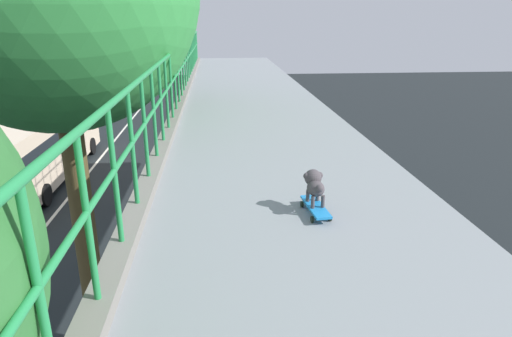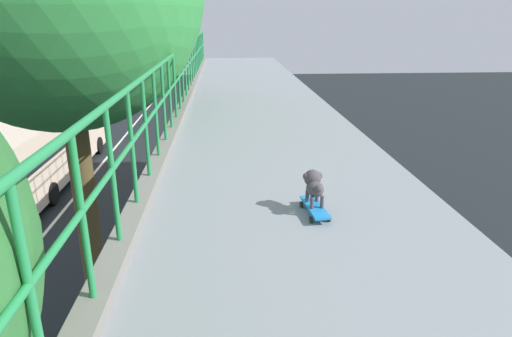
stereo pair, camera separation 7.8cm
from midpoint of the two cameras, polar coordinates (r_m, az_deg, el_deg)
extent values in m
cylinder|color=#238847|center=(2.02, -28.25, -1.38)|extent=(0.06, 36.60, 0.06)
cylinder|color=#238847|center=(2.22, -26.25, -13.29)|extent=(0.04, 36.60, 0.04)
cylinder|color=#238847|center=(2.25, -26.05, -14.47)|extent=(0.04, 0.04, 1.08)
cylinder|color=#238847|center=(2.88, -20.63, -6.21)|extent=(0.04, 0.04, 1.08)
cylinder|color=#238847|center=(3.57, -17.33, -1.00)|extent=(0.04, 0.04, 1.08)
cylinder|color=#238847|center=(4.28, -15.12, 2.51)|extent=(0.04, 0.04, 1.08)
cylinder|color=#238847|center=(5.02, -13.54, 5.00)|extent=(0.04, 0.04, 1.08)
cylinder|color=#238847|center=(5.76, -12.36, 6.85)|extent=(0.04, 0.04, 1.08)
cylinder|color=#238847|center=(6.50, -11.44, 8.28)|extent=(0.04, 0.04, 1.08)
cylinder|color=#238847|center=(7.26, -10.71, 9.40)|extent=(0.04, 0.04, 1.08)
cylinder|color=#238847|center=(8.01, -10.11, 10.32)|extent=(0.04, 0.04, 1.08)
cylinder|color=#238847|center=(8.77, -9.62, 11.08)|extent=(0.04, 0.04, 1.08)
cylinder|color=#238847|center=(9.53, -9.20, 11.71)|extent=(0.04, 0.04, 1.08)
cylinder|color=#238847|center=(10.29, -8.84, 12.25)|extent=(0.04, 0.04, 1.08)
cylinder|color=#238847|center=(11.05, -8.53, 12.72)|extent=(0.04, 0.04, 1.08)
cylinder|color=#238847|center=(11.82, -8.26, 13.12)|extent=(0.04, 0.04, 1.08)
cylinder|color=#238847|center=(12.58, -8.02, 13.48)|extent=(0.04, 0.04, 1.08)
cylinder|color=#238847|center=(13.35, -7.80, 13.80)|extent=(0.04, 0.04, 1.08)
cylinder|color=#238847|center=(14.11, -7.61, 14.08)|extent=(0.04, 0.04, 1.08)
cylinder|color=#238847|center=(14.88, -7.44, 14.33)|extent=(0.04, 0.04, 1.08)
cylinder|color=#238847|center=(15.64, -7.29, 14.56)|extent=(0.04, 0.04, 1.08)
cylinder|color=#238847|center=(16.41, -7.15, 14.76)|extent=(0.04, 0.04, 1.08)
cylinder|color=#238847|center=(17.18, -7.02, 14.95)|extent=(0.04, 0.04, 1.08)
cylinder|color=#238847|center=(17.94, -6.90, 15.12)|extent=(0.04, 0.04, 1.08)
cylinder|color=#238847|center=(18.71, -6.79, 15.28)|extent=(0.04, 0.04, 1.08)
cylinder|color=#238847|center=(19.48, -6.69, 15.42)|extent=(0.04, 0.04, 1.08)
cube|color=beige|center=(23.58, -25.20, 2.84)|extent=(2.53, 11.87, 2.93)
cube|color=black|center=(23.45, -25.37, 4.04)|extent=(2.55, 10.92, 0.70)
cylinder|color=black|center=(27.31, -19.49, 2.83)|extent=(0.28, 0.96, 0.96)
cylinder|color=black|center=(28.07, -24.27, 2.64)|extent=(0.28, 0.96, 0.96)
cylinder|color=black|center=(20.62, -24.64, -2.95)|extent=(0.28, 0.96, 0.96)
cylinder|color=brown|center=(10.33, -20.49, -6.70)|extent=(0.48, 0.48, 6.61)
cube|color=#1F85D4|center=(4.35, 8.07, -4.92)|extent=(0.20, 0.56, 0.02)
cylinder|color=black|center=(4.55, 8.43, -4.44)|extent=(0.03, 0.06, 0.06)
cylinder|color=black|center=(4.50, 6.33, -4.60)|extent=(0.03, 0.06, 0.06)
cylinder|color=black|center=(4.24, 9.86, -6.32)|extent=(0.03, 0.06, 0.06)
cylinder|color=black|center=(4.19, 7.62, -6.52)|extent=(0.03, 0.06, 0.06)
cylinder|color=#474145|center=(4.44, 8.33, -3.43)|extent=(0.04, 0.04, 0.12)
cylinder|color=#474145|center=(4.41, 7.09, -3.52)|extent=(0.04, 0.04, 0.12)
cylinder|color=#474145|center=(4.29, 8.99, -4.27)|extent=(0.04, 0.04, 0.12)
cylinder|color=#474145|center=(4.26, 7.71, -4.37)|extent=(0.04, 0.04, 0.12)
ellipsoid|color=#474145|center=(4.31, 8.09, -2.59)|extent=(0.19, 0.24, 0.15)
sphere|color=#474145|center=(4.37, 7.77, -1.23)|extent=(0.17, 0.17, 0.17)
ellipsoid|color=#393941|center=(4.44, 7.49, -1.05)|extent=(0.07, 0.08, 0.05)
sphere|color=#474145|center=(4.38, 8.58, -0.92)|extent=(0.07, 0.07, 0.07)
sphere|color=#474145|center=(4.34, 6.99, -1.02)|extent=(0.07, 0.07, 0.07)
sphere|color=#474145|center=(4.19, 8.58, -2.59)|extent=(0.07, 0.07, 0.07)
camera|label=1|loc=(0.04, -89.52, 0.16)|focal=31.16mm
camera|label=2|loc=(0.04, 90.48, -0.16)|focal=31.16mm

